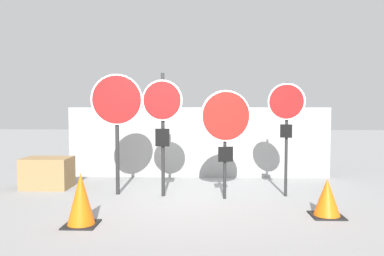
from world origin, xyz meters
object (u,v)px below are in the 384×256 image
Objects in this scene: stop_sign_0 at (117,108)px; traffic_cone_0 at (81,199)px; traffic_cone_1 at (327,198)px; stop_sign_3 at (286,112)px; stop_sign_1 at (162,112)px; storage_crate at (47,173)px; stop_sign_2 at (226,122)px.

stop_sign_0 reaches higher than traffic_cone_0.
traffic_cone_1 is at bearing 8.84° from traffic_cone_0.
stop_sign_3 is 2.83× the size of traffic_cone_0.
traffic_cone_0 is (-3.23, -1.79, -1.20)m from stop_sign_3.
stop_sign_3 is at bearing 29.00° from traffic_cone_0.
stop_sign_0 is 3.95m from traffic_cone_1.
stop_sign_1 is at bearing 156.47° from traffic_cone_1.
stop_sign_3 is 4.91m from storage_crate.
storage_crate is at bearing 160.59° from traffic_cone_1.
storage_crate is (-1.48, 2.35, -0.06)m from traffic_cone_0.
traffic_cone_0 is at bearing -115.31° from stop_sign_1.
stop_sign_0 is 2.12m from storage_crate.
stop_sign_2 reaches higher than traffic_cone_1.
stop_sign_1 reaches higher than stop_sign_0.
traffic_cone_0 reaches higher than traffic_cone_1.
stop_sign_0 is 1.00× the size of stop_sign_1.
traffic_cone_0 is at bearing -171.16° from traffic_cone_1.
stop_sign_2 is at bearing -12.59° from storage_crate.
stop_sign_3 is 2.26× the size of storage_crate.
stop_sign_1 is 3.05× the size of traffic_cone_0.
stop_sign_1 is 1.08× the size of stop_sign_3.
traffic_cone_1 is (1.49, -0.99, -1.11)m from stop_sign_2.
storage_crate is at bearing -167.47° from stop_sign_3.
storage_crate is (-1.57, 0.53, -1.32)m from stop_sign_0.
storage_crate is at bearing 155.15° from stop_sign_2.
traffic_cone_0 is 1.28× the size of traffic_cone_1.
storage_crate is at bearing 169.25° from stop_sign_1.
stop_sign_1 is 2.44× the size of storage_crate.
stop_sign_0 is 3.04× the size of traffic_cone_0.
traffic_cone_1 is 0.62× the size of storage_crate.
traffic_cone_1 is at bearing -19.57° from stop_sign_1.
stop_sign_3 is at bearing 6.04° from stop_sign_1.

